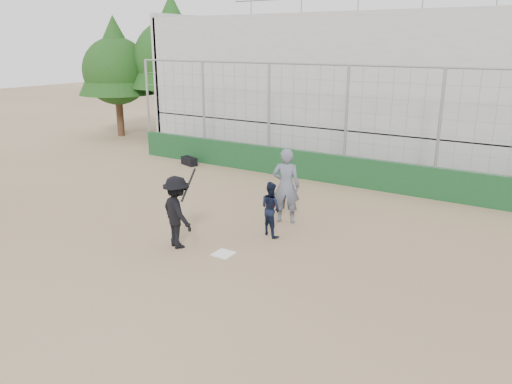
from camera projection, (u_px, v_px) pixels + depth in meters
The scene contains 10 objects.
ground at pixel (224, 254), 11.55m from camera, with size 90.00×90.00×0.00m, color brown.
home_plate at pixel (224, 254), 11.54m from camera, with size 0.44×0.44×0.02m, color white.
backstop at pixel (344, 157), 16.93m from camera, with size 18.10×0.25×4.04m.
bleachers at pixel (394, 88), 20.36m from camera, with size 20.25×6.70×6.98m.
tree_left at pixel (173, 49), 24.81m from camera, with size 4.48×4.48×7.00m.
tree_right at pixel (116, 62), 25.06m from camera, with size 3.84×3.84×6.00m.
batter_at_plate at pixel (177, 212), 11.73m from camera, with size 1.29×1.04×1.90m.
catcher_crouched at pixel (271, 217), 12.55m from camera, with size 0.84×0.77×0.98m.
umpire at pixel (286, 190), 13.36m from camera, with size 0.75×0.49×1.84m, color #545A6A.
equipment_bag at pixel (189, 161), 19.86m from camera, with size 0.81×0.55×0.36m.
Camera 1 is at (6.33, -8.58, 4.71)m, focal length 35.00 mm.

